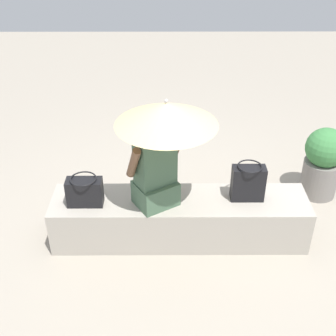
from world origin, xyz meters
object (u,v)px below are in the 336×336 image
Objects in this scene: person_seated at (155,166)px; handbag_black at (85,191)px; tote_bag_canvas at (248,183)px; planter_near at (323,161)px; parasol at (166,114)px.

handbag_black is (0.61, 0.01, -0.26)m from person_seated.
tote_bag_canvas reaches higher than handbag_black.
planter_near is (-1.71, -0.75, -0.42)m from person_seated.
handbag_black is 0.40× the size of planter_near.
planter_near is (-2.32, -0.76, -0.17)m from handbag_black.
handbag_black is at bearing 18.02° from planter_near.
handbag_black is at bearing 0.65° from person_seated.
parasol reaches higher than handbag_black.
person_seated is 1.91m from planter_near.
handbag_black is 2.45m from planter_near.
person_seated is at bearing 23.66° from planter_near.
person_seated is 1.17× the size of planter_near.
tote_bag_canvas is 1.15m from planter_near.
tote_bag_canvas is at bearing -175.23° from parasol.
tote_bag_canvas is (-1.42, -0.07, 0.04)m from handbag_black.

